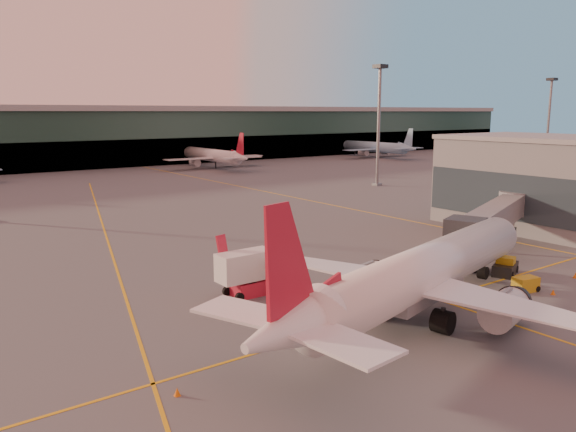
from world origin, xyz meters
TOP-DOWN VIEW (x-y plane):
  - ground at (0.00, 0.00)m, footprint 600.00×600.00m
  - taxi_markings at (-7.32, 44.49)m, footprint 100.12×173.00m
  - terminal at (0.00, 141.79)m, footprint 400.00×20.00m
  - gate_building at (41.93, 17.93)m, footprint 18.40×22.40m
  - mast_east_near at (55.00, 62.00)m, footprint 2.40×2.40m
  - mast_east_far at (130.00, 66.00)m, footprint 2.40×2.40m
  - main_airplane at (-0.35, 2.58)m, footprint 36.71×33.44m
  - jet_bridge at (24.56, 12.45)m, footprint 25.33×12.03m
  - catering_truck at (-7.60, 15.52)m, footprint 5.08×2.32m
  - gpu_cart at (13.18, 1.76)m, footprint 2.45×1.77m
  - pushback_tug at (16.48, 5.90)m, footprint 3.91×2.98m
  - cone_nose at (20.87, 1.15)m, footprint 0.48×0.48m
  - cone_tail at (-20.16, 2.87)m, footprint 0.38×0.38m
  - cone_wing_left at (-2.04, 19.80)m, footprint 0.44×0.44m
  - cone_fwd at (14.25, -0.23)m, footprint 0.38×0.38m

SIDE VIEW (x-z plane):
  - ground at x=0.00m, z-range 0.00..0.00m
  - taxi_markings at x=-7.32m, z-range 0.00..0.01m
  - cone_fwd at x=14.25m, z-range -0.01..0.48m
  - cone_tail at x=-20.16m, z-range -0.01..0.48m
  - cone_wing_left at x=-2.04m, z-range -0.01..0.55m
  - cone_nose at x=20.87m, z-range -0.01..0.60m
  - gpu_cart at x=13.18m, z-range -0.02..1.29m
  - pushback_tug at x=16.48m, z-range -0.17..1.62m
  - catering_truck at x=-7.60m, z-range 0.27..4.20m
  - main_airplane at x=-0.35m, z-range -1.96..9.25m
  - jet_bridge at x=24.56m, z-range 1.05..6.70m
  - gate_building at x=41.93m, z-range -0.01..12.59m
  - terminal at x=0.00m, z-range -0.04..17.56m
  - mast_east_near at x=55.00m, z-range 2.06..27.66m
  - mast_east_far at x=130.00m, z-range 2.06..27.66m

